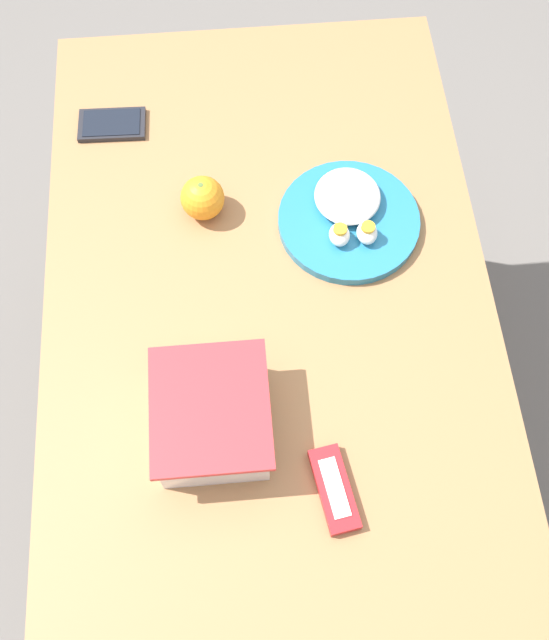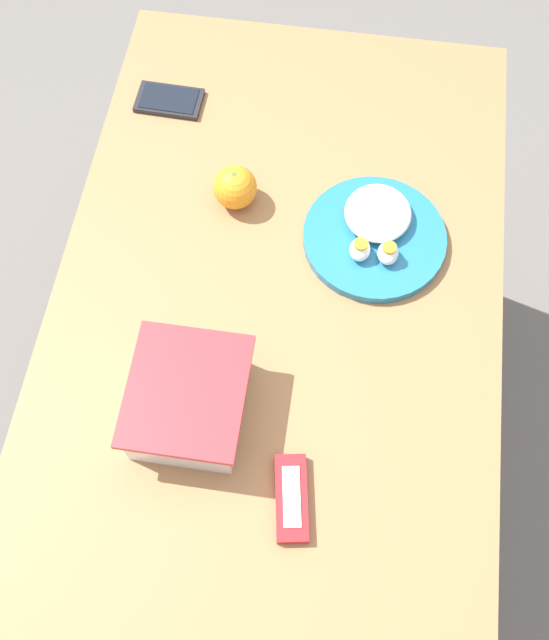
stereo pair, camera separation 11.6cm
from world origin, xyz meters
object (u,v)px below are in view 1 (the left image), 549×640
at_px(food_container, 212,418).
at_px(rice_plate, 349,215).
at_px(cell_phone, 112,124).
at_px(candy_bar, 334,489).
at_px(orange_fruit, 203,198).

height_order(food_container, rice_plate, food_container).
relative_size(food_container, cell_phone, 1.56).
bearing_deg(rice_plate, food_container, 144.55).
xyz_separation_m(candy_bar, cell_phone, (0.70, 0.32, -0.00)).
distance_m(food_container, rice_plate, 0.42).
distance_m(rice_plate, candy_bar, 0.46).
distance_m(orange_fruit, candy_bar, 0.53).
bearing_deg(food_container, orange_fruit, -0.38).
xyz_separation_m(orange_fruit, cell_phone, (0.20, 0.16, -0.03)).
height_order(food_container, candy_bar, food_container).
distance_m(rice_plate, cell_phone, 0.47).
bearing_deg(cell_phone, candy_bar, -155.08).
xyz_separation_m(rice_plate, candy_bar, (-0.46, 0.08, -0.01)).
bearing_deg(candy_bar, food_container, 56.26).
relative_size(rice_plate, candy_bar, 1.85).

